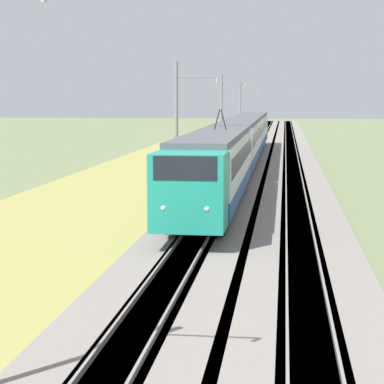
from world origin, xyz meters
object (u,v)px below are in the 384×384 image
passenger_train (240,141)px  catenary_mast_distant (241,109)px  catenary_mast_far (222,113)px  catenary_mast_mid (177,127)px

passenger_train → catenary_mast_distant: 49.57m
catenary_mast_far → catenary_mast_distant: catenary_mast_far is taller
passenger_train → catenary_mast_mid: bearing=-11.8°
catenary_mast_mid → catenary_mast_distant: catenary_mast_distant is taller
catenary_mast_mid → catenary_mast_far: catenary_mast_far is taller
passenger_train → catenary_mast_far: size_ratio=7.77×
catenary_mast_far → catenary_mast_mid: bearing=-180.0°
passenger_train → catenary_mast_far: catenary_mast_far is taller
catenary_mast_mid → catenary_mast_far: bearing=0.0°
passenger_train → catenary_mast_mid: catenary_mast_mid is taller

